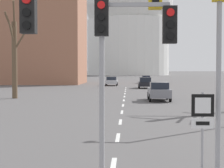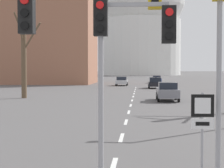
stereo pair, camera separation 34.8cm
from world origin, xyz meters
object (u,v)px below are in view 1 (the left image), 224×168
object	(u,v)px
traffic_signal_near_right	(198,13)
sedan_mid_centre	(146,79)
traffic_signal_centre_tall	(126,39)
sedan_far_left	(145,83)
sedan_near_left	(112,81)
route_sign_post	(203,119)
sedan_near_right	(159,91)

from	to	relation	value
traffic_signal_near_right	sedan_mid_centre	distance (m)	63.10
traffic_signal_centre_tall	sedan_far_left	distance (m)	44.48
traffic_signal_near_right	sedan_near_left	xyz separation A→B (m)	(-4.73, 52.09, -3.56)
traffic_signal_near_right	sedan_near_left	distance (m)	52.42
sedan_mid_centre	sedan_far_left	size ratio (longest dim) A/B	1.02
route_sign_post	traffic_signal_centre_tall	bearing A→B (deg)	-172.46
route_sign_post	sedan_near_left	size ratio (longest dim) A/B	0.50
sedan_near_right	sedan_far_left	bearing A→B (deg)	90.86
traffic_signal_centre_tall	sedan_near_left	distance (m)	52.68
traffic_signal_centre_tall	sedan_near_left	bearing A→B (deg)	93.05
route_sign_post	sedan_mid_centre	xyz separation A→B (m)	(1.36, 63.16, -0.71)
sedan_mid_centre	traffic_signal_centre_tall	bearing A→B (deg)	-93.09
traffic_signal_centre_tall	sedan_far_left	size ratio (longest dim) A/B	1.17
traffic_signal_near_right	sedan_near_right	world-z (taller)	traffic_signal_near_right
sedan_near_left	sedan_mid_centre	world-z (taller)	sedan_mid_centre
sedan_mid_centre	sedan_far_left	xyz separation A→B (m)	(-0.99, -19.11, 0.02)
route_sign_post	sedan_near_left	xyz separation A→B (m)	(-4.86, 52.26, -0.72)
sedan_far_left	sedan_near_right	bearing A→B (deg)	-89.14
sedan_near_right	sedan_far_left	world-z (taller)	sedan_near_right
traffic_signal_centre_tall	sedan_far_left	xyz separation A→B (m)	(2.43, 44.32, -2.80)
traffic_signal_near_right	traffic_signal_centre_tall	xyz separation A→B (m)	(-1.94, -0.45, -0.73)
sedan_near_left	traffic_signal_centre_tall	bearing A→B (deg)	-86.95
traffic_signal_centre_tall	sedan_mid_centre	xyz separation A→B (m)	(3.42, 63.43, -2.82)
traffic_signal_near_right	sedan_far_left	size ratio (longest dim) A/B	1.41
sedan_near_left	route_sign_post	bearing A→B (deg)	-84.69
sedan_near_left	sedan_mid_centre	xyz separation A→B (m)	(6.22, 10.90, 0.01)
sedan_near_left	sedan_near_right	world-z (taller)	sedan_near_right
traffic_signal_near_right	sedan_near_right	size ratio (longest dim) A/B	1.34
traffic_signal_near_right	sedan_near_right	distance (m)	23.14
route_sign_post	sedan_mid_centre	world-z (taller)	route_sign_post
traffic_signal_centre_tall	sedan_mid_centre	world-z (taller)	traffic_signal_centre_tall
traffic_signal_near_right	sedan_far_left	world-z (taller)	traffic_signal_near_right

